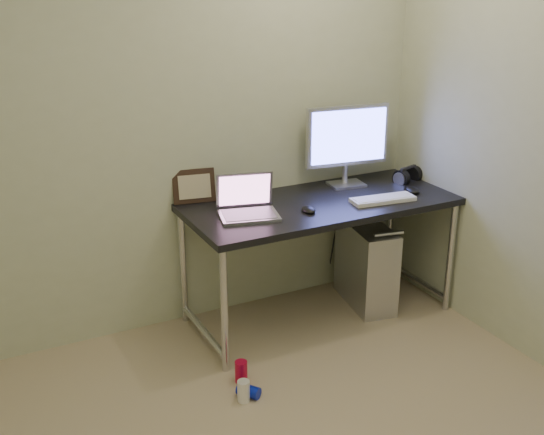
% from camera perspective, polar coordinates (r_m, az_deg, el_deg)
% --- Properties ---
extents(wall_back, '(3.50, 0.02, 2.50)m').
position_cam_1_polar(wall_back, '(3.82, -10.96, 7.84)').
color(wall_back, beige).
rests_on(wall_back, ground).
extents(desk, '(1.60, 0.70, 0.75)m').
position_cam_1_polar(desk, '(4.04, 4.05, 0.31)').
color(desk, black).
rests_on(desk, ground).
extents(tower_computer, '(0.31, 0.54, 0.56)m').
position_cam_1_polar(tower_computer, '(4.38, 7.87, -3.90)').
color(tower_computer, silver).
rests_on(tower_computer, ground).
extents(cable_a, '(0.01, 0.16, 0.69)m').
position_cam_1_polar(cable_a, '(4.53, 5.34, -1.14)').
color(cable_a, black).
rests_on(cable_a, ground).
extents(cable_b, '(0.02, 0.11, 0.71)m').
position_cam_1_polar(cable_b, '(4.57, 6.42, -1.27)').
color(cable_b, black).
rests_on(cable_b, ground).
extents(can_red, '(0.07, 0.07, 0.12)m').
position_cam_1_polar(can_red, '(3.66, -2.60, -12.75)').
color(can_red, red).
rests_on(can_red, ground).
extents(can_white, '(0.07, 0.07, 0.11)m').
position_cam_1_polar(can_white, '(3.52, -2.39, -14.31)').
color(can_white, white).
rests_on(can_white, ground).
extents(can_blue, '(0.12, 0.13, 0.06)m').
position_cam_1_polar(can_blue, '(3.56, -1.97, -14.30)').
color(can_blue, '#0C1DB7').
rests_on(can_blue, ground).
extents(laptop, '(0.37, 0.33, 0.22)m').
position_cam_1_polar(laptop, '(3.78, -2.09, 1.01)').
color(laptop, silver).
rests_on(laptop, desk).
extents(monitor, '(0.54, 0.18, 0.51)m').
position_cam_1_polar(monitor, '(4.25, 6.33, 6.51)').
color(monitor, silver).
rests_on(monitor, desk).
extents(keyboard, '(0.40, 0.17, 0.02)m').
position_cam_1_polar(keyboard, '(4.06, 9.26, 1.51)').
color(keyboard, white).
rests_on(keyboard, desk).
extents(mouse_right, '(0.09, 0.13, 0.04)m').
position_cam_1_polar(mouse_right, '(4.25, 11.66, 2.36)').
color(mouse_right, black).
rests_on(mouse_right, desk).
extents(mouse_left, '(0.09, 0.13, 0.04)m').
position_cam_1_polar(mouse_left, '(3.84, 3.08, 0.77)').
color(mouse_left, black).
rests_on(mouse_left, desk).
extents(headphones, '(0.21, 0.12, 0.12)m').
position_cam_1_polar(headphones, '(4.46, 11.28, 3.41)').
color(headphones, black).
rests_on(headphones, desk).
extents(picture_frame, '(0.26, 0.11, 0.20)m').
position_cam_1_polar(picture_frame, '(3.99, -6.56, 2.63)').
color(picture_frame, black).
rests_on(picture_frame, desk).
extents(webcam, '(0.04, 0.03, 0.12)m').
position_cam_1_polar(webcam, '(4.03, -2.01, 2.75)').
color(webcam, silver).
rests_on(webcam, desk).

